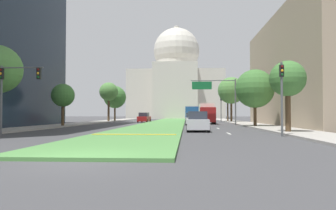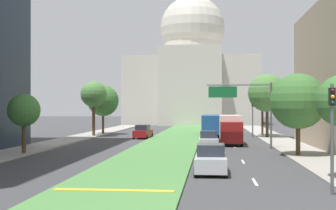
{
  "view_description": "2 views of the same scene",
  "coord_description": "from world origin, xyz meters",
  "px_view_note": "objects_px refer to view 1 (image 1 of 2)",
  "views": [
    {
      "loc": [
        3.65,
        -10.41,
        1.59
      ],
      "look_at": [
        0.23,
        47.33,
        3.17
      ],
      "focal_mm": 34.26,
      "sensor_mm": 36.0,
      "label": 1
    },
    {
      "loc": [
        4.62,
        -9.11,
        4.12
      ],
      "look_at": [
        -1.98,
        58.83,
        4.41
      ],
      "focal_mm": 47.48,
      "sensor_mm": 36.0,
      "label": 2
    }
  ],
  "objects_px": {
    "traffic_light_near_right": "(282,89)",
    "street_tree_left_mid": "(63,96)",
    "sedan_distant": "(144,118)",
    "capitol_building": "(176,83)",
    "street_tree_right_far": "(231,91)",
    "sedan_far_horizon": "(202,117)",
    "street_tree_right_distant": "(228,94)",
    "sedan_lead_stopped": "(198,122)",
    "overhead_guide_sign": "(218,92)",
    "street_tree_left_far": "(109,92)",
    "traffic_light_far_right": "(221,105)",
    "sedan_midblock": "(192,119)",
    "street_tree_left_distant": "(115,97)",
    "street_tree_right_mid": "(255,89)",
    "traffic_light_near_left": "(12,84)",
    "street_tree_right_near": "(288,79)",
    "city_bus": "(192,113)",
    "box_truck_delivery": "(207,113)"
  },
  "relations": [
    {
      "from": "street_tree_right_mid",
      "to": "street_tree_right_distant",
      "type": "bearing_deg",
      "value": 89.87
    },
    {
      "from": "sedan_distant",
      "to": "capitol_building",
      "type": "bearing_deg",
      "value": 85.39
    },
    {
      "from": "capitol_building",
      "to": "street_tree_left_far",
      "type": "bearing_deg",
      "value": -102.97
    },
    {
      "from": "traffic_light_near_right",
      "to": "street_tree_right_distant",
      "type": "xyz_separation_m",
      "value": [
        1.55,
        42.03,
        2.28
      ]
    },
    {
      "from": "traffic_light_near_right",
      "to": "sedan_midblock",
      "type": "height_order",
      "value": "traffic_light_near_right"
    },
    {
      "from": "sedan_far_horizon",
      "to": "street_tree_right_distant",
      "type": "bearing_deg",
      "value": -53.43
    },
    {
      "from": "street_tree_left_distant",
      "to": "sedan_far_horizon",
      "type": "distance_m",
      "value": 19.61
    },
    {
      "from": "traffic_light_far_right",
      "to": "overhead_guide_sign",
      "type": "height_order",
      "value": "overhead_guide_sign"
    },
    {
      "from": "street_tree_right_far",
      "to": "sedan_lead_stopped",
      "type": "xyz_separation_m",
      "value": [
        -7.38,
        -31.77,
        -5.11
      ]
    },
    {
      "from": "street_tree_right_mid",
      "to": "sedan_midblock",
      "type": "distance_m",
      "value": 10.7
    },
    {
      "from": "sedan_distant",
      "to": "sedan_midblock",
      "type": "bearing_deg",
      "value": -57.07
    },
    {
      "from": "street_tree_left_far",
      "to": "sedan_distant",
      "type": "distance_m",
      "value": 9.24
    },
    {
      "from": "traffic_light_near_left",
      "to": "sedan_far_horizon",
      "type": "xyz_separation_m",
      "value": [
        16.48,
        48.06,
        -2.95
      ]
    },
    {
      "from": "traffic_light_far_right",
      "to": "street_tree_left_far",
      "type": "bearing_deg",
      "value": -176.54
    },
    {
      "from": "sedan_lead_stopped",
      "to": "sedan_midblock",
      "type": "xyz_separation_m",
      "value": [
        -0.25,
        16.55,
        -0.03
      ]
    },
    {
      "from": "sedan_midblock",
      "to": "sedan_lead_stopped",
      "type": "bearing_deg",
      "value": -89.15
    },
    {
      "from": "traffic_light_near_left",
      "to": "overhead_guide_sign",
      "type": "distance_m",
      "value": 28.38
    },
    {
      "from": "capitol_building",
      "to": "traffic_light_far_right",
      "type": "xyz_separation_m",
      "value": [
        10.28,
        -48.91,
        -8.95
      ]
    },
    {
      "from": "sedan_far_horizon",
      "to": "overhead_guide_sign",
      "type": "bearing_deg",
      "value": -87.73
    },
    {
      "from": "street_tree_right_far",
      "to": "street_tree_left_mid",
      "type": "bearing_deg",
      "value": -136.11
    },
    {
      "from": "street_tree_left_distant",
      "to": "sedan_midblock",
      "type": "distance_m",
      "value": 26.32
    },
    {
      "from": "overhead_guide_sign",
      "to": "sedan_midblock",
      "type": "distance_m",
      "value": 5.36
    },
    {
      "from": "sedan_midblock",
      "to": "city_bus",
      "type": "height_order",
      "value": "city_bus"
    },
    {
      "from": "traffic_light_near_right",
      "to": "sedan_midblock",
      "type": "relative_size",
      "value": 1.12
    },
    {
      "from": "capitol_building",
      "to": "street_tree_right_far",
      "type": "relative_size",
      "value": 3.83
    },
    {
      "from": "street_tree_right_near",
      "to": "street_tree_left_distant",
      "type": "distance_m",
      "value": 45.94
    },
    {
      "from": "capitol_building",
      "to": "street_tree_left_mid",
      "type": "height_order",
      "value": "capitol_building"
    },
    {
      "from": "street_tree_left_far",
      "to": "city_bus",
      "type": "distance_m",
      "value": 17.15
    },
    {
      "from": "street_tree_left_distant",
      "to": "city_bus",
      "type": "relative_size",
      "value": 0.67
    },
    {
      "from": "traffic_light_near_right",
      "to": "street_tree_left_mid",
      "type": "height_order",
      "value": "street_tree_left_mid"
    },
    {
      "from": "street_tree_right_mid",
      "to": "capitol_building",
      "type": "bearing_deg",
      "value": 99.17
    },
    {
      "from": "sedan_distant",
      "to": "traffic_light_near_right",
      "type": "bearing_deg",
      "value": -68.01
    },
    {
      "from": "street_tree_left_distant",
      "to": "sedan_far_horizon",
      "type": "height_order",
      "value": "street_tree_left_distant"
    },
    {
      "from": "traffic_light_near_left",
      "to": "street_tree_right_near",
      "type": "xyz_separation_m",
      "value": [
        21.29,
        3.33,
        0.59
      ]
    },
    {
      "from": "overhead_guide_sign",
      "to": "street_tree_right_distant",
      "type": "distance_m",
      "value": 19.67
    },
    {
      "from": "street_tree_right_distant",
      "to": "sedan_midblock",
      "type": "distance_m",
      "value": 21.26
    },
    {
      "from": "street_tree_right_far",
      "to": "box_truck_delivery",
      "type": "relative_size",
      "value": 1.33
    },
    {
      "from": "street_tree_right_near",
      "to": "sedan_midblock",
      "type": "distance_m",
      "value": 20.7
    },
    {
      "from": "street_tree_right_mid",
      "to": "sedan_distant",
      "type": "height_order",
      "value": "street_tree_right_mid"
    },
    {
      "from": "traffic_light_near_right",
      "to": "street_tree_right_far",
      "type": "xyz_separation_m",
      "value": [
        1.69,
        37.93,
        2.64
      ]
    },
    {
      "from": "street_tree_right_near",
      "to": "box_truck_delivery",
      "type": "bearing_deg",
      "value": 102.15
    },
    {
      "from": "traffic_light_near_right",
      "to": "street_tree_left_mid",
      "type": "xyz_separation_m",
      "value": [
        -21.74,
        15.38,
        0.49
      ]
    },
    {
      "from": "street_tree_right_far",
      "to": "box_truck_delivery",
      "type": "distance_m",
      "value": 12.43
    },
    {
      "from": "street_tree_left_far",
      "to": "box_truck_delivery",
      "type": "distance_m",
      "value": 21.84
    },
    {
      "from": "street_tree_left_mid",
      "to": "street_tree_right_far",
      "type": "relative_size",
      "value": 0.62
    },
    {
      "from": "traffic_light_near_left",
      "to": "sedan_midblock",
      "type": "xyz_separation_m",
      "value": [
        13.79,
        22.29,
        -2.98
      ]
    },
    {
      "from": "traffic_light_near_left",
      "to": "sedan_midblock",
      "type": "distance_m",
      "value": 26.38
    },
    {
      "from": "street_tree_right_near",
      "to": "overhead_guide_sign",
      "type": "bearing_deg",
      "value": 101.29
    },
    {
      "from": "capitol_building",
      "to": "street_tree_right_distant",
      "type": "bearing_deg",
      "value": -75.83
    },
    {
      "from": "sedan_lead_stopped",
      "to": "sedan_far_horizon",
      "type": "relative_size",
      "value": 1.01
    }
  ]
}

